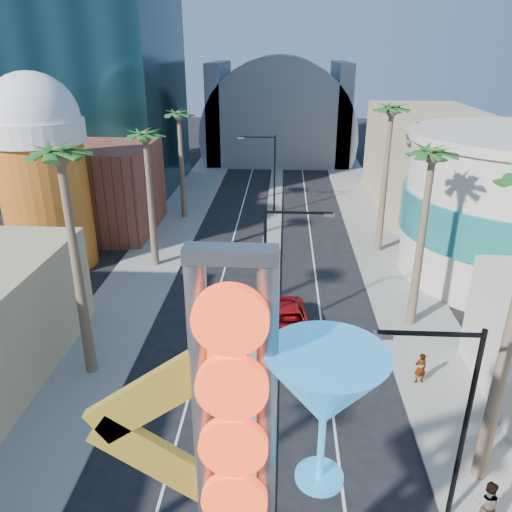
# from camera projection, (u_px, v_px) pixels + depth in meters

# --- Properties ---
(sidewalk_west) EXTENTS (5.00, 100.00, 0.15)m
(sidewalk_west) POSITION_uv_depth(u_px,v_px,m) (164.00, 242.00, 44.01)
(sidewalk_west) COLOR gray
(sidewalk_west) RESTS_ON ground
(sidewalk_east) EXTENTS (5.00, 100.00, 0.15)m
(sidewalk_east) POSITION_uv_depth(u_px,v_px,m) (381.00, 246.00, 43.01)
(sidewalk_east) COLOR gray
(sidewalk_east) RESTS_ON ground
(median) EXTENTS (1.60, 84.00, 0.15)m
(median) POSITION_uv_depth(u_px,v_px,m) (272.00, 232.00, 46.28)
(median) COLOR gray
(median) RESTS_ON ground
(brick_filler_west) EXTENTS (10.00, 10.00, 8.00)m
(brick_filler_west) POSITION_uv_depth(u_px,v_px,m) (98.00, 189.00, 45.60)
(brick_filler_west) COLOR brown
(brick_filler_west) RESTS_ON ground
(filler_east) EXTENTS (10.00, 20.00, 10.00)m
(filler_east) POSITION_uv_depth(u_px,v_px,m) (427.00, 159.00, 52.73)
(filler_east) COLOR tan
(filler_east) RESTS_ON ground
(beer_mug) EXTENTS (7.00, 7.00, 14.50)m
(beer_mug) POSITION_uv_depth(u_px,v_px,m) (41.00, 166.00, 36.80)
(beer_mug) COLOR #BB4D18
(beer_mug) RESTS_ON ground
(canopy) EXTENTS (22.00, 16.00, 22.00)m
(canopy) POSITION_uv_depth(u_px,v_px,m) (279.00, 130.00, 75.93)
(canopy) COLOR slate
(canopy) RESTS_ON ground
(neon_sign) EXTENTS (6.53, 2.60, 12.55)m
(neon_sign) POSITION_uv_depth(u_px,v_px,m) (271.00, 465.00, 11.18)
(neon_sign) COLOR gray
(neon_sign) RESTS_ON ground
(streetlight_0) EXTENTS (3.79, 0.25, 8.00)m
(streetlight_0) POSITION_uv_depth(u_px,v_px,m) (275.00, 262.00, 27.82)
(streetlight_0) COLOR black
(streetlight_0) RESTS_ON ground
(streetlight_1) EXTENTS (3.79, 0.25, 8.00)m
(streetlight_1) POSITION_uv_depth(u_px,v_px,m) (269.00, 167.00, 49.97)
(streetlight_1) COLOR black
(streetlight_1) RESTS_ON ground
(streetlight_2) EXTENTS (3.45, 0.25, 8.00)m
(streetlight_2) POSITION_uv_depth(u_px,v_px,m) (453.00, 412.00, 16.47)
(streetlight_2) COLOR black
(streetlight_2) RESTS_ON ground
(palm_1) EXTENTS (2.40, 2.40, 12.70)m
(palm_1) POSITION_uv_depth(u_px,v_px,m) (62.00, 171.00, 22.34)
(palm_1) COLOR brown
(palm_1) RESTS_ON ground
(palm_2) EXTENTS (2.40, 2.40, 11.20)m
(palm_2) POSITION_uv_depth(u_px,v_px,m) (146.00, 145.00, 35.74)
(palm_2) COLOR brown
(palm_2) RESTS_ON ground
(palm_3) EXTENTS (2.40, 2.40, 11.20)m
(palm_3) POSITION_uv_depth(u_px,v_px,m) (179.00, 122.00, 46.79)
(palm_3) COLOR brown
(palm_3) RESTS_ON ground
(palm_6) EXTENTS (2.40, 2.40, 11.70)m
(palm_6) POSITION_uv_depth(u_px,v_px,m) (431.00, 167.00, 27.26)
(palm_6) COLOR brown
(palm_6) RESTS_ON ground
(palm_7) EXTENTS (2.40, 2.40, 12.70)m
(palm_7) POSITION_uv_depth(u_px,v_px,m) (391.00, 120.00, 37.96)
(palm_7) COLOR brown
(palm_7) RESTS_ON ground
(red_pickup) EXTENTS (3.40, 6.05, 1.60)m
(red_pickup) POSITION_uv_depth(u_px,v_px,m) (288.00, 322.00, 29.76)
(red_pickup) COLOR #B60E12
(red_pickup) RESTS_ON ground
(pedestrian_a) EXTENTS (0.69, 0.52, 1.72)m
(pedestrian_a) POSITION_uv_depth(u_px,v_px,m) (420.00, 368.00, 25.16)
(pedestrian_a) COLOR gray
(pedestrian_a) RESTS_ON sidewalk_east
(pedestrian_b) EXTENTS (1.18, 1.08, 1.98)m
(pedestrian_b) POSITION_uv_depth(u_px,v_px,m) (486.00, 504.00, 17.50)
(pedestrian_b) COLOR gray
(pedestrian_b) RESTS_ON sidewalk_east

